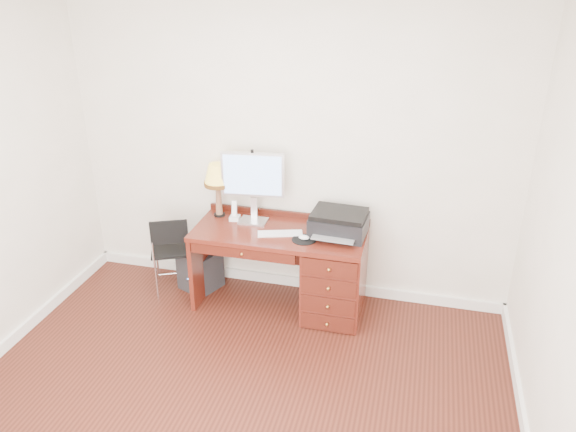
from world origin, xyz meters
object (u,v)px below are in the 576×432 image
(leg_lamp, at_px, (217,178))
(chair, at_px, (168,246))
(monitor, at_px, (253,179))
(printer, at_px, (339,223))
(equipment_box, at_px, (200,270))
(desk, at_px, (315,269))
(phone, at_px, (235,214))

(leg_lamp, relative_size, chair, 0.64)
(monitor, xyz_separation_m, printer, (0.78, -0.08, -0.30))
(printer, bearing_deg, equipment_box, -177.95)
(leg_lamp, bearing_deg, desk, -10.15)
(equipment_box, bearing_deg, phone, 25.18)
(monitor, distance_m, chair, 1.05)
(monitor, bearing_deg, printer, -12.60)
(phone, xyz_separation_m, chair, (-0.61, -0.14, -0.33))
(chair, bearing_deg, desk, -23.00)
(printer, bearing_deg, phone, -179.44)
(phone, bearing_deg, equipment_box, 176.59)
(monitor, bearing_deg, phone, -175.50)
(phone, height_order, equipment_box, phone)
(leg_lamp, bearing_deg, equipment_box, -159.98)
(printer, distance_m, phone, 0.96)
(leg_lamp, relative_size, equipment_box, 1.33)
(phone, bearing_deg, leg_lamp, 155.57)
(leg_lamp, distance_m, chair, 0.80)
(chair, bearing_deg, monitor, -11.67)
(monitor, xyz_separation_m, phone, (-0.17, -0.03, -0.35))
(phone, bearing_deg, monitor, 5.17)
(equipment_box, bearing_deg, monitor, 27.98)
(printer, relative_size, chair, 0.62)
(phone, distance_m, chair, 0.71)
(desk, relative_size, monitor, 2.34)
(printer, xyz_separation_m, chair, (-1.57, -0.09, -0.38))
(desk, bearing_deg, phone, 171.74)
(desk, bearing_deg, leg_lamp, 169.85)
(phone, bearing_deg, printer, -8.80)
(monitor, relative_size, equipment_box, 1.70)
(chair, bearing_deg, printer, -20.82)
(leg_lamp, height_order, phone, leg_lamp)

